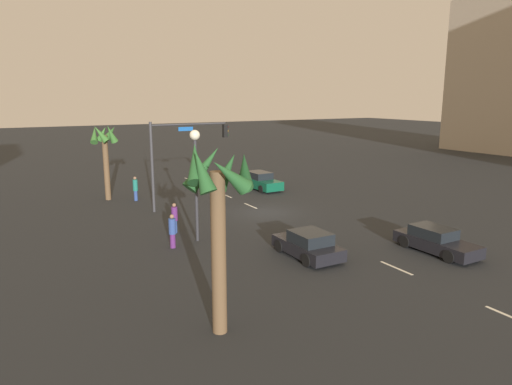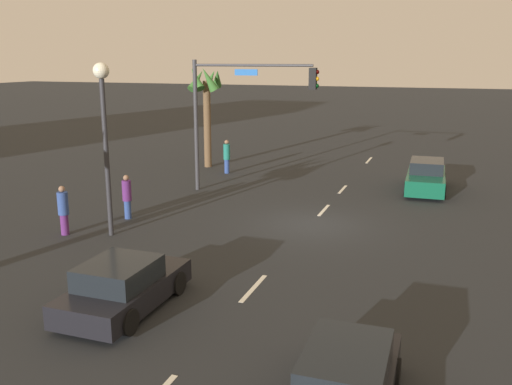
{
  "view_description": "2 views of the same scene",
  "coord_description": "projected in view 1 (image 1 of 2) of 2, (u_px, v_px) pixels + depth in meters",
  "views": [
    {
      "loc": [
        -27.21,
        15.8,
        7.93
      ],
      "look_at": [
        -1.83,
        1.75,
        1.92
      ],
      "focal_mm": 32.45,
      "sensor_mm": 36.0,
      "label": 1
    },
    {
      "loc": [
        -20.35,
        -5.0,
        6.33
      ],
      "look_at": [
        -2.61,
        1.37,
        1.77
      ],
      "focal_mm": 38.93,
      "sensor_mm": 36.0,
      "label": 2
    }
  ],
  "objects": [
    {
      "name": "ground_plane",
      "position": [
        265.0,
        212.0,
        32.41
      ],
      "size": [
        220.0,
        220.0,
        0.0
      ],
      "primitive_type": "plane",
      "color": "#232628"
    },
    {
      "name": "lane_stripe_0",
      "position": [
        510.0,
        317.0,
        16.99
      ],
      "size": [
        1.98,
        0.14,
        0.01
      ],
      "primitive_type": "cube",
      "color": "silver",
      "rests_on": "ground_plane"
    },
    {
      "name": "lane_stripe_1",
      "position": [
        396.0,
        268.0,
        21.83
      ],
      "size": [
        2.01,
        0.14,
        0.01
      ],
      "primitive_type": "cube",
      "color": "silver",
      "rests_on": "ground_plane"
    },
    {
      "name": "lane_stripe_2",
      "position": [
        323.0,
        237.0,
        26.73
      ],
      "size": [
        2.01,
        0.14,
        0.01
      ],
      "primitive_type": "cube",
      "color": "silver",
      "rests_on": "ground_plane"
    },
    {
      "name": "lane_stripe_3",
      "position": [
        251.0,
        206.0,
        34.27
      ],
      "size": [
        1.87,
        0.14,
        0.01
      ],
      "primitive_type": "cube",
      "color": "silver",
      "rests_on": "ground_plane"
    },
    {
      "name": "lane_stripe_4",
      "position": [
        227.0,
        196.0,
        37.82
      ],
      "size": [
        1.82,
        0.14,
        0.01
      ],
      "primitive_type": "cube",
      "color": "silver",
      "rests_on": "ground_plane"
    },
    {
      "name": "lane_stripe_5",
      "position": [
        189.0,
        179.0,
        45.2
      ],
      "size": [
        2.21,
        0.14,
        0.01
      ],
      "primitive_type": "cube",
      "color": "silver",
      "rests_on": "ground_plane"
    },
    {
      "name": "car_0",
      "position": [
        308.0,
        245.0,
        23.3
      ],
      "size": [
        3.98,
        1.97,
        1.34
      ],
      "color": "black",
      "rests_on": "ground_plane"
    },
    {
      "name": "car_1",
      "position": [
        436.0,
        241.0,
        24.0
      ],
      "size": [
        4.49,
        1.84,
        1.3
      ],
      "color": "black",
      "rests_on": "ground_plane"
    },
    {
      "name": "car_2",
      "position": [
        260.0,
        181.0,
        40.55
      ],
      "size": [
        4.75,
        1.99,
        1.48
      ],
      "color": "#0F5138",
      "rests_on": "ground_plane"
    },
    {
      "name": "traffic_signal",
      "position": [
        180.0,
        149.0,
        32.69
      ],
      "size": [
        0.49,
        6.06,
        6.28
      ],
      "color": "#38383D",
      "rests_on": "ground_plane"
    },
    {
      "name": "streetlamp",
      "position": [
        196.0,
        164.0,
        25.14
      ],
      "size": [
        0.56,
        0.56,
        6.2
      ],
      "color": "#2D2D33",
      "rests_on": "ground_plane"
    },
    {
      "name": "pedestrian_0",
      "position": [
        135.0,
        188.0,
        35.84
      ],
      "size": [
        0.48,
        0.48,
        1.89
      ],
      "color": "#2D478C",
      "rests_on": "ground_plane"
    },
    {
      "name": "pedestrian_1",
      "position": [
        172.0,
        230.0,
        24.59
      ],
      "size": [
        0.43,
        0.43,
        1.84
      ],
      "color": "#59266B",
      "rests_on": "ground_plane"
    },
    {
      "name": "pedestrian_2",
      "position": [
        175.0,
        217.0,
        27.32
      ],
      "size": [
        0.51,
        0.51,
        1.8
      ],
      "color": "#2D478C",
      "rests_on": "ground_plane"
    },
    {
      "name": "palm_tree_0",
      "position": [
        218.0,
        198.0,
        15.0
      ],
      "size": [
        2.51,
        2.54,
        6.61
      ],
      "color": "brown",
      "rests_on": "ground_plane"
    },
    {
      "name": "palm_tree_1",
      "position": [
        104.0,
        144.0,
        35.46
      ],
      "size": [
        2.18,
        2.26,
        5.94
      ],
      "color": "brown",
      "rests_on": "ground_plane"
    }
  ]
}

